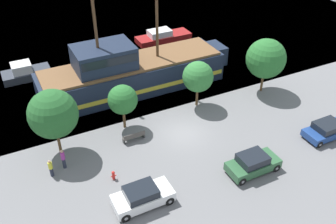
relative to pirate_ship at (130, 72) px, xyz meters
name	(u,v)px	position (x,y,z in m)	size (l,w,h in m)	color
ground_plane	(183,133)	(1.34, -9.06, -2.02)	(160.00, 160.00, 0.00)	slate
pirate_ship	(130,72)	(0.00, 0.00, 0.00)	(20.38, 5.01, 11.69)	#192338
moored_boat_dockside	(25,72)	(-9.44, 7.49, -1.35)	(5.11, 2.42, 1.82)	#2D333D
moored_boat_outer	(162,36)	(8.47, 9.84, -1.46)	(7.32, 2.45, 1.51)	maroon
parked_car_curb_front	(142,196)	(-5.16, -14.97, -1.24)	(4.26, 1.98, 1.57)	white
parked_car_curb_mid	(327,130)	(12.34, -15.04, -1.32)	(4.36, 1.98, 1.42)	navy
parked_car_curb_rear	(253,163)	(3.82, -15.69, -1.24)	(4.17, 1.96, 1.60)	#2D5B38
fire_hydrant	(113,175)	(-6.15, -11.69, -1.61)	(0.42, 0.25, 0.76)	red
bench_promenade_east	(134,137)	(-2.99, -8.09, -1.57)	(1.97, 0.45, 0.85)	#4C4742
pedestrian_walking_near	(51,168)	(-10.26, -9.22, -1.24)	(0.32, 0.32, 1.54)	#232838
pedestrian_walking_far	(63,159)	(-9.17, -8.74, -1.09)	(0.32, 0.32, 1.80)	#232838
tree_row_east	(53,114)	(-9.01, -6.73, 1.83)	(3.93, 3.93, 5.82)	brown
tree_row_mideast	(123,100)	(-2.99, -5.89, 0.93)	(2.62, 2.62, 4.27)	brown
tree_row_midwest	(198,77)	(4.66, -5.67, 1.16)	(2.95, 2.95, 4.66)	brown
tree_row_west	(266,59)	(12.08, -6.31, 1.68)	(3.98, 3.98, 5.69)	brown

